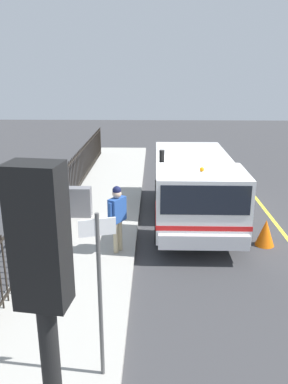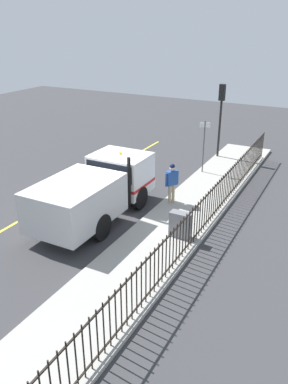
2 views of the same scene
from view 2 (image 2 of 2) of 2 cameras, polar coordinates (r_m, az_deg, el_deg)
ground_plane at (r=15.90m, az=-5.62°, el=-3.17°), size 50.36×50.36×0.00m
sidewalk_slab at (r=14.63m, az=3.97°, el=-5.30°), size 2.59×22.89×0.14m
lane_marking at (r=17.36m, az=-12.89°, el=-1.29°), size 0.12×20.60×0.01m
work_truck at (r=15.22m, az=-6.52°, el=0.69°), size 2.35×5.91×2.42m
worker_standing at (r=16.07m, az=4.05°, el=1.84°), size 0.44×0.55×1.71m
iron_fence at (r=13.91m, az=8.25°, el=-3.44°), size 0.04×19.49×1.42m
traffic_light_near at (r=21.92m, az=11.09°, el=12.10°), size 0.33×0.25×3.93m
utility_cabinet at (r=13.80m, az=5.28°, el=-4.72°), size 0.75×0.35×0.93m
traffic_cone at (r=17.60m, az=-8.65°, el=0.69°), size 0.51×0.51×0.72m
street_sign at (r=19.58m, az=8.66°, el=7.32°), size 0.49×0.17×2.59m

